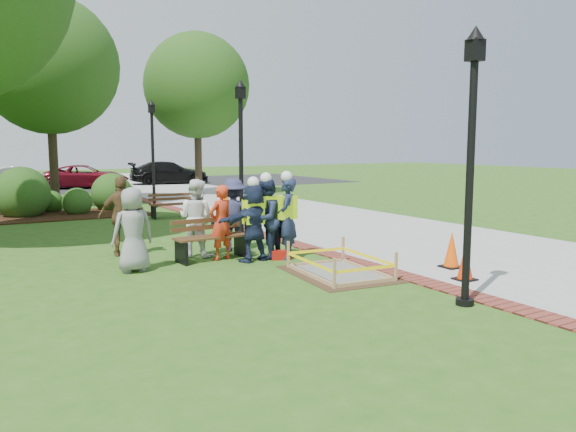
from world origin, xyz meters
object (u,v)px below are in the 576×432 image
cone_front (465,263)px  hivis_worker_a (253,219)px  wet_concrete_pad (339,262)px  hivis_worker_b (287,216)px  lamp_near (471,146)px  hivis_worker_c (266,216)px  bench_near (212,247)px

cone_front → hivis_worker_a: (-2.55, 3.57, 0.57)m
wet_concrete_pad → hivis_worker_b: size_ratio=1.26×
lamp_near → hivis_worker_b: 4.82m
cone_front → hivis_worker_b: 3.93m
lamp_near → hivis_worker_c: size_ratio=2.23×
bench_near → hivis_worker_a: hivis_worker_a is taller
wet_concrete_pad → cone_front: (1.69, -1.62, 0.11)m
lamp_near → hivis_worker_b: lamp_near is taller
bench_near → hivis_worker_b: hivis_worker_b is taller
bench_near → hivis_worker_b: (1.47, -0.72, 0.67)m
lamp_near → bench_near: bearing=111.3°
hivis_worker_c → lamp_near: bearing=-78.5°
bench_near → hivis_worker_b: bearing=-26.3°
wet_concrete_pad → cone_front: size_ratio=3.47×
hivis_worker_c → hivis_worker_b: bearing=-32.4°
hivis_worker_a → hivis_worker_b: hivis_worker_b is taller
cone_front → hivis_worker_b: hivis_worker_b is taller
hivis_worker_b → hivis_worker_a: bearing=169.3°
hivis_worker_b → cone_front: bearing=-62.2°
cone_front → hivis_worker_b: size_ratio=0.36×
hivis_worker_b → hivis_worker_c: bearing=147.6°
hivis_worker_c → bench_near: bearing=156.0°
wet_concrete_pad → hivis_worker_a: hivis_worker_a is taller
bench_near → hivis_worker_c: 1.36m
lamp_near → wet_concrete_pad: bearing=99.7°
hivis_worker_c → cone_front: bearing=-59.2°
bench_near → hivis_worker_a: 1.12m
cone_front → lamp_near: size_ratio=0.17×
wet_concrete_pad → bench_near: bench_near is taller
hivis_worker_a → bench_near: bearing=141.1°
wet_concrete_pad → hivis_worker_a: size_ratio=1.34×
cone_front → hivis_worker_a: size_ratio=0.39×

